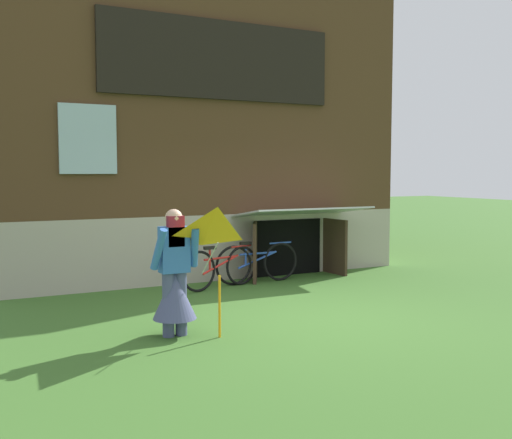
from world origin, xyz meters
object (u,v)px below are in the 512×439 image
kite (218,239)px  bicycle_blue (257,263)px  person (175,283)px  bicycle_red (221,267)px

kite → bicycle_blue: 3.83m
person → kite: person is taller
bicycle_red → bicycle_blue: bearing=-3.4°
person → kite: 0.83m
person → bicycle_blue: 3.58m
person → kite: (0.35, -0.50, 0.56)m
bicycle_blue → bicycle_red: 0.79m
person → bicycle_red: bearing=35.1°
bicycle_blue → bicycle_red: bicycle_blue is taller
bicycle_blue → person: bearing=-134.8°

